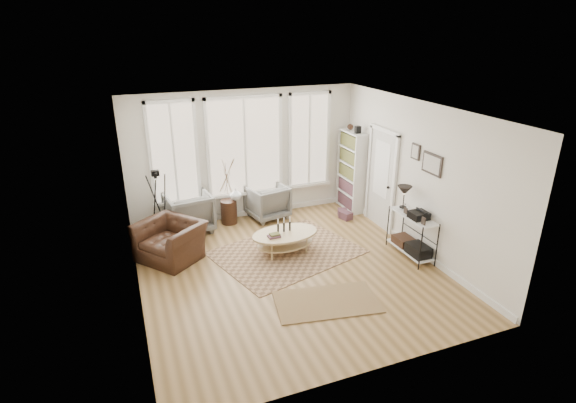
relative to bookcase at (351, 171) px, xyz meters
name	(u,v)px	position (x,y,z in m)	size (l,w,h in m)	color
room	(290,197)	(-2.42, -2.20, 0.47)	(5.50, 5.54, 2.90)	#A17B49
bay_window	(245,149)	(-2.44, 0.49, 0.65)	(4.14, 0.12, 2.24)	tan
door	(382,177)	(0.13, -1.08, 0.17)	(0.09, 1.06, 2.22)	silver
bookcase	(351,171)	(0.00, 0.00, 0.00)	(0.31, 0.85, 2.06)	white
low_shelf	(412,231)	(-0.06, -2.52, -0.44)	(0.38, 1.08, 1.30)	white
wall_art	(428,161)	(0.14, -2.49, 0.92)	(0.04, 0.88, 0.44)	black
rug_main	(287,252)	(-2.24, -1.56, -0.95)	(2.63, 1.98, 0.01)	brown
rug_runner	(327,302)	(-2.25, -3.38, -0.94)	(1.66, 0.92, 0.01)	brown
coffee_table	(285,237)	(-2.27, -1.53, -0.63)	(1.36, 0.91, 0.61)	tan
armchair_left	(188,212)	(-3.84, 0.15, -0.53)	(0.92, 0.95, 0.86)	slate
armchair_right	(267,201)	(-2.03, 0.22, -0.57)	(0.83, 0.85, 0.77)	slate
side_table	(228,193)	(-2.93, 0.22, -0.23)	(0.36, 0.36, 1.50)	#341D12
vase	(236,194)	(-2.76, 0.22, -0.29)	(0.25, 0.25, 0.26)	silver
accent_chair	(170,241)	(-4.37, -0.97, -0.59)	(0.98, 1.13, 0.73)	#341D12
tripod_camera	(159,210)	(-4.45, -0.17, -0.25)	(0.54, 0.54, 1.53)	black
book_stack_near	(343,213)	(-0.39, -0.37, -0.87)	(0.21, 0.26, 0.17)	maroon
book_stack_far	(346,215)	(-0.39, -0.54, -0.87)	(0.21, 0.26, 0.17)	maroon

